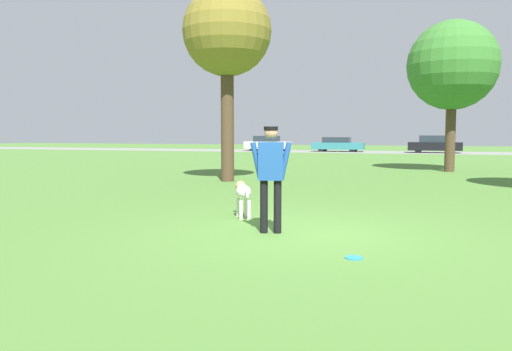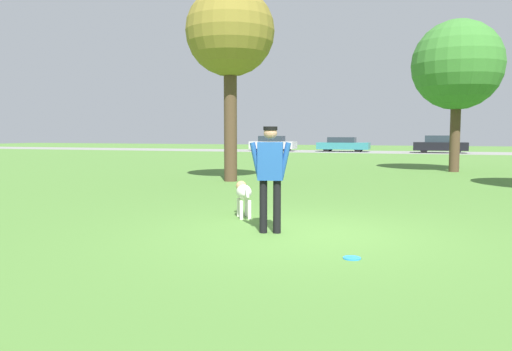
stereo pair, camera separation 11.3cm
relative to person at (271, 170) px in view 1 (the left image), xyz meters
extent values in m
plane|color=#4C7A33|center=(0.51, 0.10, -1.06)|extent=(120.00, 120.00, 0.00)
cube|color=gray|center=(0.51, 36.40, -1.05)|extent=(120.00, 6.00, 0.01)
cylinder|color=black|center=(0.11, 0.02, -0.62)|extent=(0.15, 0.15, 0.89)
cylinder|color=black|center=(-0.11, -0.02, -0.62)|extent=(0.15, 0.15, 0.89)
cube|color=#1E4C93|center=(0.00, 0.00, 0.14)|extent=(0.45, 0.30, 0.63)
cylinder|color=#1E4C93|center=(0.23, 0.05, 0.14)|extent=(0.23, 0.13, 0.63)
cylinder|color=#1E4C93|center=(-0.23, -0.05, 0.14)|extent=(0.23, 0.13, 0.63)
sphere|color=#A87A5B|center=(0.00, 0.00, 0.60)|extent=(0.26, 0.26, 0.22)
cylinder|color=black|center=(0.00, 0.00, 0.68)|extent=(0.28, 0.28, 0.06)
ellipsoid|color=silver|center=(-0.91, 1.26, -0.55)|extent=(0.53, 0.66, 0.29)
ellipsoid|color=tan|center=(-0.99, 1.40, -0.60)|extent=(0.25, 0.24, 0.16)
sphere|color=tan|center=(-1.08, 1.59, -0.47)|extent=(0.29, 0.29, 0.21)
cylinder|color=silver|center=(-1.06, 1.38, -0.88)|extent=(0.09, 0.09, 0.37)
cylinder|color=silver|center=(-0.92, 1.46, -0.88)|extent=(0.09, 0.09, 0.37)
cylinder|color=silver|center=(-0.89, 1.06, -0.88)|extent=(0.09, 0.09, 0.37)
cylinder|color=silver|center=(-0.75, 1.14, -0.88)|extent=(0.09, 0.09, 0.37)
cylinder|color=silver|center=(-0.72, 0.91, -0.50)|extent=(0.17, 0.26, 0.23)
cylinder|color=#268CE5|center=(1.52, -1.31, -1.05)|extent=(0.24, 0.24, 0.02)
torus|color=#268CE5|center=(1.52, -1.31, -1.05)|extent=(0.24, 0.24, 0.02)
cylinder|color=#4C3826|center=(3.77, 15.02, 0.50)|extent=(0.42, 0.42, 3.11)
sphere|color=#38752D|center=(3.77, 15.02, 3.46)|extent=(3.77, 3.77, 3.77)
cylinder|color=#4C3826|center=(-3.84, 8.16, 0.92)|extent=(0.45, 0.45, 3.96)
sphere|color=olive|center=(-3.84, 8.16, 4.03)|extent=(3.01, 3.01, 3.01)
cube|color=#B7B7BC|center=(-10.49, 36.33, -0.51)|extent=(4.19, 1.87, 0.66)
cube|color=#232D38|center=(-10.62, 36.33, 0.07)|extent=(2.19, 1.58, 0.51)
cylinder|color=black|center=(-9.23, 37.07, -0.75)|extent=(0.62, 0.21, 0.62)
cylinder|color=black|center=(-9.26, 35.53, -0.75)|extent=(0.62, 0.21, 0.62)
cylinder|color=black|center=(-11.72, 37.13, -0.75)|extent=(0.62, 0.21, 0.62)
cylinder|color=black|center=(-11.75, 35.59, -0.75)|extent=(0.62, 0.21, 0.62)
cube|color=teal|center=(-4.06, 36.49, -0.54)|extent=(4.57, 1.80, 0.59)
cube|color=#232D38|center=(-4.19, 36.50, -0.01)|extent=(2.38, 1.52, 0.47)
cylinder|color=black|center=(-2.68, 37.21, -0.74)|extent=(0.63, 0.21, 0.63)
cylinder|color=black|center=(-2.71, 35.73, -0.74)|extent=(0.63, 0.21, 0.63)
cylinder|color=black|center=(-5.41, 37.26, -0.74)|extent=(0.63, 0.21, 0.63)
cylinder|color=black|center=(-5.43, 35.77, -0.74)|extent=(0.63, 0.21, 0.63)
cube|color=black|center=(3.99, 36.06, -0.51)|extent=(4.27, 1.72, 0.68)
cube|color=#232D38|center=(3.86, 36.06, 0.11)|extent=(2.23, 1.45, 0.56)
cylinder|color=black|center=(5.28, 36.75, -0.76)|extent=(0.61, 0.21, 0.60)
cylinder|color=black|center=(5.26, 35.34, -0.76)|extent=(0.61, 0.21, 0.60)
cylinder|color=black|center=(2.73, 36.79, -0.76)|extent=(0.61, 0.21, 0.60)
cylinder|color=black|center=(2.71, 35.37, -0.76)|extent=(0.61, 0.21, 0.60)
camera|label=1|loc=(2.22, -7.92, 0.61)|focal=35.00mm
camera|label=2|loc=(2.33, -7.88, 0.61)|focal=35.00mm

